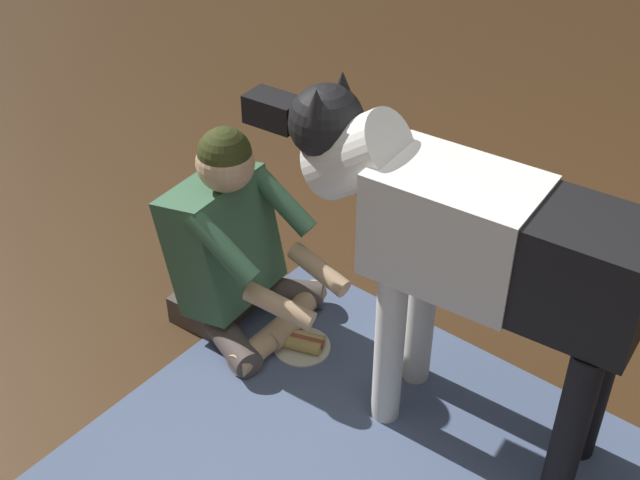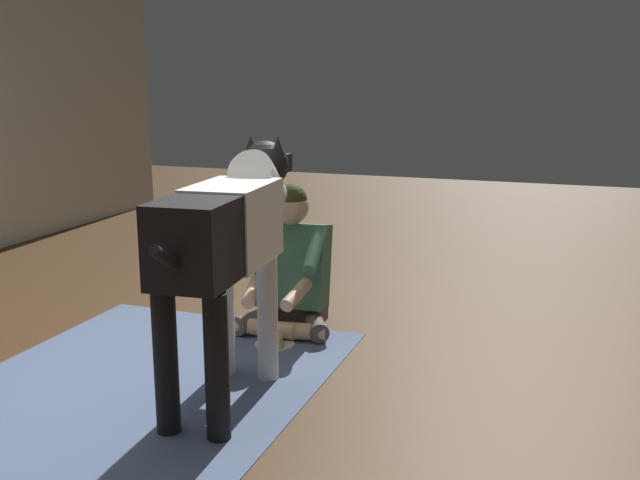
{
  "view_description": "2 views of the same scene",
  "coord_description": "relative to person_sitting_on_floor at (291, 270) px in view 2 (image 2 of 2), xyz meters",
  "views": [
    {
      "loc": [
        -0.76,
        1.41,
        2.24
      ],
      "look_at": [
        0.63,
        -0.32,
        0.61
      ],
      "focal_mm": 47.13,
      "sensor_mm": 36.0,
      "label": 1
    },
    {
      "loc": [
        -2.65,
        -1.88,
        1.43
      ],
      "look_at": [
        0.8,
        -0.63,
        0.61
      ],
      "focal_mm": 40.4,
      "sensor_mm": 36.0,
      "label": 2
    }
  ],
  "objects": [
    {
      "name": "area_rug",
      "position": [
        -1.01,
        0.37,
        -0.35
      ],
      "size": [
        2.07,
        1.65,
        0.01
      ],
      "primitive_type": "cube",
      "color": "slate",
      "rests_on": "ground"
    },
    {
      "name": "person_sitting_on_floor",
      "position": [
        0.0,
        0.0,
        0.0
      ],
      "size": [
        0.68,
        0.58,
        0.85
      ],
      "color": "#50453F",
      "rests_on": "ground"
    },
    {
      "name": "large_dog",
      "position": [
        -0.92,
        -0.08,
        0.4
      ],
      "size": [
        1.51,
        0.38,
        1.15
      ],
      "color": "white",
      "rests_on": "ground"
    },
    {
      "name": "ground_plane",
      "position": [
        -1.07,
        0.35,
        -0.35
      ],
      "size": [
        15.47,
        15.47,
        0.0
      ],
      "primitive_type": "plane",
      "color": "#452C17"
    },
    {
      "name": "hot_dog_on_plate",
      "position": [
        -0.31,
        -0.03,
        -0.32
      ],
      "size": [
        0.22,
        0.22,
        0.06
      ],
      "color": "silver",
      "rests_on": "ground"
    }
  ]
}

